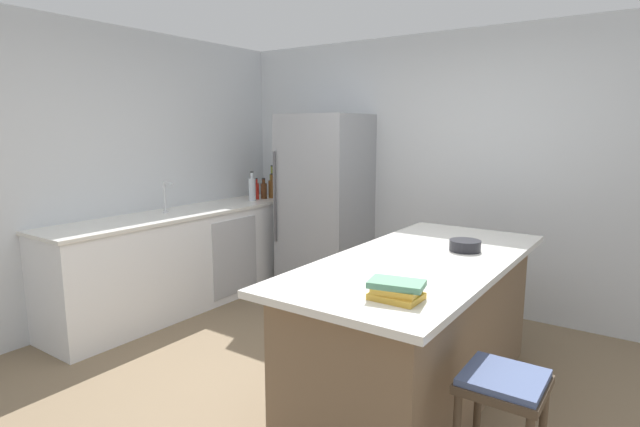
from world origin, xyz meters
TOP-DOWN VIEW (x-y plane):
  - ground_plane at (0.00, 0.00)m, footprint 7.20×7.20m
  - wall_rear at (0.00, 2.25)m, footprint 6.00×0.10m
  - wall_left at (-2.45, 0.00)m, footprint 0.10×6.00m
  - counter_run_left at (-2.10, 0.73)m, footprint 0.63×2.77m
  - kitchen_island at (0.45, 0.43)m, footprint 0.98×2.22m
  - refrigerator at (-1.24, 1.85)m, footprint 0.81×0.74m
  - bar_stool at (1.14, -0.23)m, footprint 0.36×0.36m
  - sink_faucet at (-2.14, 0.54)m, footprint 0.15×0.05m
  - olive_oil_bottle at (-2.10, 2.01)m, footprint 0.05×0.05m
  - whiskey_bottle at (-2.01, 1.90)m, footprint 0.08×0.08m
  - syrup_bottle at (-2.05, 1.81)m, footprint 0.07×0.07m
  - hot_sauce_bottle at (-2.07, 1.72)m, footprint 0.05×0.05m
  - soda_bottle at (-2.05, 1.61)m, footprint 0.08×0.08m
  - cookbook_stack at (0.66, -0.35)m, footprint 0.28×0.21m
  - mixing_bowl at (0.61, 0.76)m, footprint 0.20×0.20m

SIDE VIEW (x-z plane):
  - ground_plane at x=0.00m, z-range 0.00..0.00m
  - kitchen_island at x=0.45m, z-range 0.01..0.92m
  - counter_run_left at x=-2.10m, z-range 0.00..0.93m
  - bar_stool at x=1.14m, z-range 0.20..0.84m
  - refrigerator at x=-1.24m, z-range 0.00..1.85m
  - mixing_bowl at x=0.61m, z-range 0.92..0.99m
  - cookbook_stack at x=0.66m, z-range 0.92..1.01m
  - syrup_bottle at x=-2.05m, z-range 0.91..1.14m
  - hot_sauce_bottle at x=-2.07m, z-range 0.91..1.15m
  - whiskey_bottle at x=-2.01m, z-range 0.90..1.18m
  - soda_bottle at x=-2.05m, z-range 0.90..1.22m
  - olive_oil_bottle at x=-2.10m, z-range 0.90..1.25m
  - sink_faucet at x=-2.14m, z-range 0.94..1.24m
  - wall_rear at x=0.00m, z-range 0.00..2.60m
  - wall_left at x=-2.45m, z-range 0.00..2.60m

